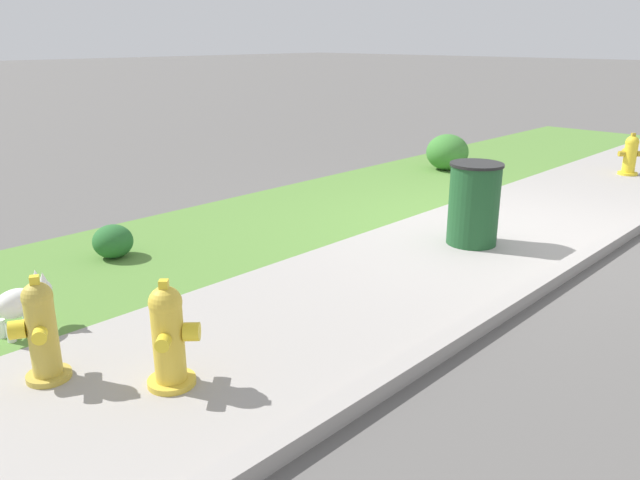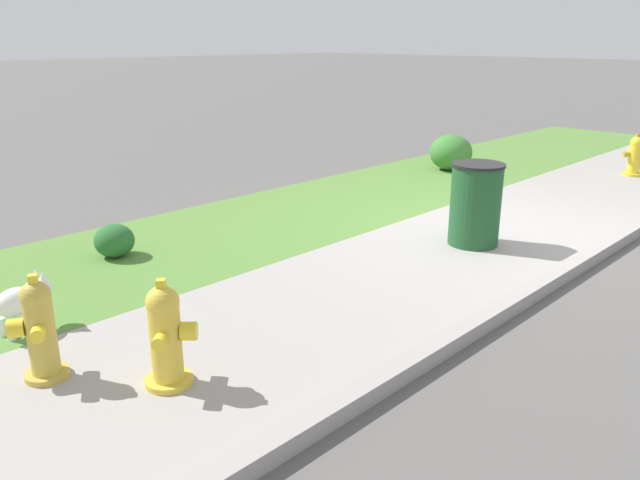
% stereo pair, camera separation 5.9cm
% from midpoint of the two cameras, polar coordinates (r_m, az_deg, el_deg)
% --- Properties ---
extents(ground_plane, '(120.00, 120.00, 0.00)m').
position_cam_midpoint_polar(ground_plane, '(7.48, 16.22, 0.67)').
color(ground_plane, '#5B5956').
extents(sidewalk_pavement, '(18.00, 2.14, 0.01)m').
position_cam_midpoint_polar(sidewalk_pavement, '(7.48, 16.23, 0.70)').
color(sidewalk_pavement, '#9E9993').
rests_on(sidewalk_pavement, ground).
extents(grass_verge, '(18.00, 2.40, 0.01)m').
position_cam_midpoint_polar(grass_verge, '(8.71, 3.04, 3.83)').
color(grass_verge, '#568438').
rests_on(grass_verge, ground).
extents(street_curb, '(18.00, 0.16, 0.12)m').
position_cam_midpoint_polar(street_curb, '(7.03, 24.48, -0.85)').
color(street_curb, '#9E9993').
rests_on(street_curb, ground).
extents(fire_hydrant_at_driveway, '(0.34, 0.36, 0.73)m').
position_cam_midpoint_polar(fire_hydrant_at_driveway, '(4.43, -23.91, -7.54)').
color(fire_hydrant_at_driveway, gold).
rests_on(fire_hydrant_at_driveway, ground).
extents(fire_hydrant_mid_block, '(0.35, 0.35, 0.73)m').
position_cam_midpoint_polar(fire_hydrant_mid_block, '(4.09, -13.48, -8.50)').
color(fire_hydrant_mid_block, gold).
rests_on(fire_hydrant_mid_block, ground).
extents(fire_hydrant_by_grass_verge, '(0.35, 0.35, 0.68)m').
position_cam_midpoint_polar(fire_hydrant_by_grass_verge, '(11.30, 26.97, 6.87)').
color(fire_hydrant_by_grass_verge, yellow).
rests_on(fire_hydrant_by_grass_verge, ground).
extents(small_white_dog, '(0.50, 0.26, 0.45)m').
position_cam_midpoint_polar(small_white_dog, '(5.22, -25.30, -5.02)').
color(small_white_dog, white).
rests_on(small_white_dog, ground).
extents(trash_bin, '(0.56, 0.56, 0.89)m').
position_cam_midpoint_polar(trash_bin, '(6.85, 14.26, 3.15)').
color(trash_bin, '#1E5128').
rests_on(trash_bin, ground).
extents(shrub_bush_near_lamp, '(0.40, 0.40, 0.34)m').
position_cam_midpoint_polar(shrub_bush_near_lamp, '(6.67, -18.05, -0.05)').
color(shrub_bush_near_lamp, '#28662D').
rests_on(shrub_bush_near_lamp, ground).
extents(shrub_bush_mid_verge, '(0.70, 0.70, 0.60)m').
position_cam_midpoint_polar(shrub_bush_mid_verge, '(10.79, 12.03, 7.84)').
color(shrub_bush_mid_verge, '#3D7F33').
rests_on(shrub_bush_mid_verge, ground).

